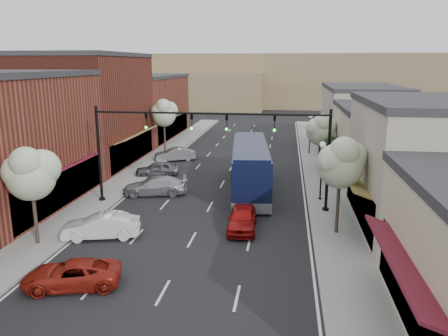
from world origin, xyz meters
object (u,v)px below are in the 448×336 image
at_px(signal_mast_right, 293,145).
at_px(parked_car_d, 157,169).
at_px(tree_right_near, 342,162).
at_px(parked_car_c, 155,186).
at_px(signal_mast_left, 130,140).
at_px(parked_car_e, 175,154).
at_px(coach_bus, 250,167).
at_px(lamp_post_near, 322,161).
at_px(tree_left_far, 164,112).
at_px(red_hatchback, 242,219).
at_px(tree_left_near, 31,172).
at_px(parked_car_a, 72,274).
at_px(tree_right_far, 321,129).
at_px(lamp_post_far, 310,127).
at_px(parked_car_b, 101,226).

height_order(signal_mast_right, parked_car_d, signal_mast_right).
xyz_separation_m(tree_right_near, parked_car_c, (-13.03, 6.36, -3.74)).
xyz_separation_m(signal_mast_left, parked_car_e, (-0.58, 14.29, -3.94)).
bearing_deg(coach_bus, lamp_post_near, -26.05).
distance_m(tree_left_far, parked_car_d, 10.95).
bearing_deg(red_hatchback, parked_car_d, 124.63).
bearing_deg(signal_mast_left, lamp_post_near, 10.56).
bearing_deg(tree_right_near, coach_bus, 124.67).
bearing_deg(tree_left_near, tree_left_far, 90.00).
relative_size(tree_left_near, parked_car_c, 1.17).
xyz_separation_m(signal_mast_left, parked_car_d, (-0.58, 7.94, -3.97)).
bearing_deg(parked_car_d, lamp_post_near, 50.07).
bearing_deg(tree_right_near, parked_car_c, 153.98).
relative_size(parked_car_a, parked_car_d, 1.15).
distance_m(tree_right_far, lamp_post_far, 8.13).
xyz_separation_m(signal_mast_left, coach_bus, (8.07, 4.47, -2.65)).
distance_m(tree_right_far, parked_car_d, 15.45).
bearing_deg(tree_right_near, signal_mast_left, 163.81).
distance_m(coach_bus, red_hatchback, 8.56).
xyz_separation_m(tree_right_near, lamp_post_far, (-0.55, 24.06, -1.45)).
bearing_deg(tree_left_near, parked_car_e, 84.75).
bearing_deg(lamp_post_near, parked_car_e, 139.89).
distance_m(tree_left_far, red_hatchback, 24.83).
xyz_separation_m(lamp_post_near, red_hatchback, (-5.10, -6.49, -2.30)).
height_order(coach_bus, parked_car_c, coach_bus).
bearing_deg(parked_car_e, parked_car_d, -23.72).
relative_size(signal_mast_left, lamp_post_far, 1.85).
xyz_separation_m(tree_left_far, coach_bus, (10.71, -13.48, -2.64)).
distance_m(tree_right_near, tree_left_far, 27.56).
xyz_separation_m(parked_car_b, parked_car_c, (0.55, 8.74, -0.01)).
xyz_separation_m(lamp_post_far, parked_car_e, (-14.00, -5.71, -2.32)).
bearing_deg(tree_left_far, coach_bus, -51.54).
height_order(parked_car_d, parked_car_e, parked_car_e).
xyz_separation_m(signal_mast_right, signal_mast_left, (-11.24, 0.00, 0.00)).
distance_m(signal_mast_left, lamp_post_near, 13.75).
relative_size(signal_mast_right, parked_car_e, 1.98).
bearing_deg(signal_mast_left, parked_car_d, 94.17).
relative_size(lamp_post_near, parked_car_d, 1.16).
bearing_deg(lamp_post_near, parked_car_c, -179.11).
height_order(parked_car_b, parked_car_d, parked_car_b).
xyz_separation_m(parked_car_a, parked_car_e, (-2.00, 26.37, 0.08)).
bearing_deg(tree_right_far, lamp_post_near, -93.31).
bearing_deg(tree_right_near, tree_left_near, -166.45).
bearing_deg(coach_bus, red_hatchback, -94.16).
height_order(signal_mast_right, signal_mast_left, same).
bearing_deg(red_hatchback, tree_right_far, 68.41).
distance_m(coach_bus, parked_car_e, 13.15).
bearing_deg(parked_car_a, parked_car_b, 175.60).
distance_m(tree_right_near, red_hatchback, 6.77).
relative_size(signal_mast_left, red_hatchback, 1.97).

